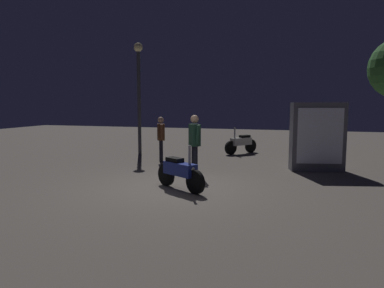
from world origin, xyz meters
name	(u,v)px	position (x,y,z in m)	size (l,w,h in m)	color
ground_plane	(170,188)	(0.00, 0.00, 0.00)	(40.00, 40.00, 0.00)	#605951
motorcycle_blue_foreground	(180,172)	(0.30, -0.12, 0.44)	(1.46, 0.96, 1.11)	black
motorcycle_white_parked_left	(241,143)	(0.75, 6.42, 0.44)	(1.12, 1.35, 1.11)	black
person_rider_beside	(161,135)	(-1.66, 3.57, 0.94)	(0.38, 0.63, 1.59)	black
person_bystander_far	(195,139)	(0.12, 1.73, 1.04)	(0.49, 0.58, 1.74)	black
streetlamp_near	(139,83)	(-3.26, 5.23, 2.89)	(0.36, 0.36, 4.48)	#38383D
kiosk_billboard	(318,137)	(3.56, 3.42, 1.05)	(1.67, 0.86, 2.10)	#595960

